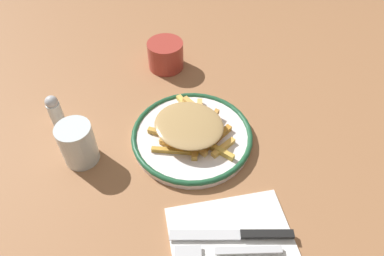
{
  "coord_description": "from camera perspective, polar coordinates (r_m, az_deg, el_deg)",
  "views": [
    {
      "loc": [
        -0.48,
        0.07,
        0.57
      ],
      "look_at": [
        0.0,
        0.0,
        0.04
      ],
      "focal_mm": 32.66,
      "sensor_mm": 36.0,
      "label": 1
    }
  ],
  "objects": [
    {
      "name": "salt_shaker",
      "position": [
        0.81,
        -21.49,
        2.69
      ],
      "size": [
        0.03,
        0.03,
        0.08
      ],
      "color": "silver",
      "rests_on": "ground_plane"
    },
    {
      "name": "coffee_mug",
      "position": [
        0.91,
        -4.33,
        11.84
      ],
      "size": [
        0.12,
        0.09,
        0.07
      ],
      "color": "#A9392F",
      "rests_on": "ground_plane"
    },
    {
      "name": "knife",
      "position": [
        0.62,
        8.27,
        -16.84
      ],
      "size": [
        0.04,
        0.21,
        0.01
      ],
      "color": "black",
      "rests_on": "napkin"
    },
    {
      "name": "water_glass",
      "position": [
        0.72,
        -18.15,
        -2.46
      ],
      "size": [
        0.07,
        0.07,
        0.09
      ],
      "primitive_type": "cylinder",
      "color": "silver",
      "rests_on": "ground_plane"
    },
    {
      "name": "fries_heap",
      "position": [
        0.72,
        -0.13,
        0.1
      ],
      "size": [
        0.21,
        0.2,
        0.04
      ],
      "color": "gold",
      "rests_on": "plate"
    },
    {
      "name": "plate",
      "position": [
        0.74,
        0.0,
        -1.29
      ],
      "size": [
        0.26,
        0.26,
        0.02
      ],
      "color": "white",
      "rests_on": "ground_plane"
    },
    {
      "name": "napkin",
      "position": [
        0.62,
        6.4,
        -17.21
      ],
      "size": [
        0.16,
        0.22,
        0.01
      ],
      "primitive_type": "cube",
      "rotation": [
        0.0,
        0.0,
        0.05
      ],
      "color": "white",
      "rests_on": "ground_plane"
    },
    {
      "name": "fork",
      "position": [
        0.61,
        5.84,
        -19.35
      ],
      "size": [
        0.04,
        0.18,
        0.01
      ],
      "color": "silver",
      "rests_on": "napkin"
    },
    {
      "name": "ground_plane",
      "position": [
        0.75,
        0.0,
        -1.87
      ],
      "size": [
        2.6,
        2.6,
        0.0
      ],
      "primitive_type": "plane",
      "color": "#9D6943"
    }
  ]
}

